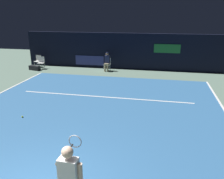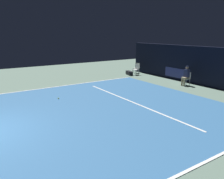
{
  "view_description": "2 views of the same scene",
  "coord_description": "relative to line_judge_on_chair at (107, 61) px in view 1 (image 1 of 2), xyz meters",
  "views": [
    {
      "loc": [
        2.61,
        -3.63,
        4.0
      ],
      "look_at": [
        0.7,
        5.5,
        0.93
      ],
      "focal_mm": 37.82,
      "sensor_mm": 36.0,
      "label": 1
    },
    {
      "loc": [
        8.61,
        0.17,
        3.46
      ],
      "look_at": [
        0.33,
        5.54,
        0.96
      ],
      "focal_mm": 35.84,
      "sensor_mm": 36.0,
      "label": 2
    }
  ],
  "objects": [
    {
      "name": "ground_plane",
      "position": [
        1.09,
        -7.47,
        -0.69
      ],
      "size": [
        31.16,
        31.16,
        0.0
      ],
      "primitive_type": "plane",
      "color": "slate"
    },
    {
      "name": "courtside_chair_near",
      "position": [
        -5.46,
        0.21,
        -0.18
      ],
      "size": [
        0.45,
        0.43,
        0.88
      ],
      "color": "white",
      "rests_on": "ground"
    },
    {
      "name": "line_judge_on_chair",
      "position": [
        0.0,
        0.0,
        0.0
      ],
      "size": [
        0.45,
        0.53,
        1.32
      ],
      "color": "white",
      "rests_on": "ground"
    },
    {
      "name": "court_surface",
      "position": [
        1.09,
        -7.47,
        -0.68
      ],
      "size": [
        10.95,
        11.87,
        0.01
      ],
      "primitive_type": "cube",
      "color": "#336699",
      "rests_on": "ground"
    },
    {
      "name": "line_service",
      "position": [
        1.09,
        -5.39,
        -0.67
      ],
      "size": [
        8.54,
        0.1,
        0.01
      ],
      "primitive_type": "cube",
      "color": "white",
      "rests_on": "court_surface"
    },
    {
      "name": "back_wall",
      "position": [
        1.09,
        0.97,
        0.61
      ],
      "size": [
        15.02,
        0.33,
        2.6
      ],
      "color": "black",
      "rests_on": "ground"
    },
    {
      "name": "tennis_ball",
      "position": [
        -1.54,
        -8.38,
        -0.64
      ],
      "size": [
        0.07,
        0.07,
        0.07
      ],
      "primitive_type": "sphere",
      "color": "#CCE033",
      "rests_on": "court_surface"
    },
    {
      "name": "equipment_bag",
      "position": [
        -5.2,
        -0.82,
        -0.53
      ],
      "size": [
        0.89,
        0.51,
        0.32
      ],
      "primitive_type": "cube",
      "rotation": [
        0.0,
        0.0,
        -0.24
      ],
      "color": "black",
      "rests_on": "ground"
    },
    {
      "name": "courtside_chair_far",
      "position": [
        -4.92,
        -0.31,
        -0.18
      ],
      "size": [
        0.51,
        0.49,
        0.88
      ],
      "color": "white",
      "rests_on": "ground"
    }
  ]
}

